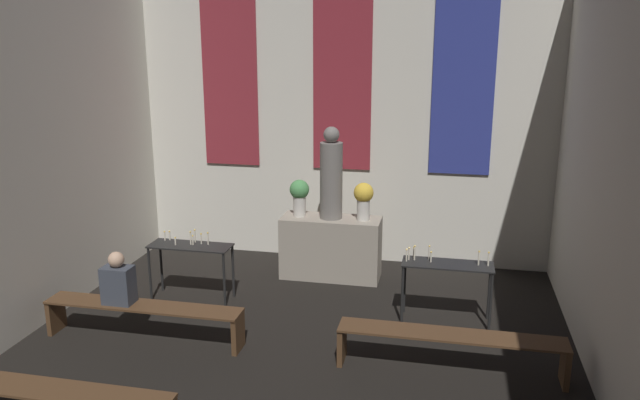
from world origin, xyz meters
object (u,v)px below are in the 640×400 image
altar (331,247)px  flower_vase_right (364,198)px  candle_rack_right (447,272)px  pew_back_right (450,343)px  pew_third_left (46,399)px  candle_rack_left (191,253)px  statue (331,177)px  pew_back_left (143,313)px  flower_vase_left (299,195)px  person_seated (118,281)px

altar → flower_vase_right: 0.94m
candle_rack_right → pew_back_right: size_ratio=0.47×
pew_third_left → candle_rack_left: bearing=88.8°
statue → flower_vase_right: (0.49, -0.00, -0.30)m
pew_back_left → pew_back_right: same height
pew_third_left → pew_back_right: same height
flower_vase_right → pew_back_left: 3.53m
altar → statue: statue is taller
candle_rack_left → pew_back_right: 3.81m
flower_vase_left → person_seated: bearing=-122.9°
pew_back_left → person_seated: person_seated is taller
flower_vase_right → pew_back_right: flower_vase_right is taller
statue → candle_rack_left: statue is taller
pew_back_right → person_seated: 3.95m
altar → flower_vase_left: size_ratio=2.66×
pew_third_left → statue: bearing=67.5°
flower_vase_left → person_seated: size_ratio=0.87×
flower_vase_right → pew_back_left: (-2.30, -2.51, -0.93)m
pew_back_right → altar: bearing=125.8°
candle_rack_right → pew_third_left: 4.78m
statue → pew_back_left: bearing=-125.8°
flower_vase_right → person_seated: size_ratio=0.87×
flower_vase_left → flower_vase_right: same height
flower_vase_right → candle_rack_left: flower_vase_right is taller
person_seated → candle_rack_right: bearing=18.6°
flower_vase_left → candle_rack_left: flower_vase_left is taller
altar → flower_vase_left: (-0.49, -0.00, 0.81)m
statue → pew_back_right: statue is taller
candle_rack_left → pew_third_left: size_ratio=0.47×
flower_vase_left → flower_vase_right: bearing=0.0°
pew_back_left → person_seated: 0.49m
statue → person_seated: bearing=-130.1°
pew_back_right → flower_vase_left: bearing=132.5°
person_seated → altar: bearing=49.9°
pew_back_left → candle_rack_left: bearing=87.1°
flower_vase_right → pew_third_left: (-2.30, -4.39, -0.93)m
altar → person_seated: size_ratio=2.31×
candle_rack_left → flower_vase_left: bearing=43.9°
flower_vase_right → pew_back_left: bearing=-132.5°
statue → pew_third_left: bearing=-112.5°
flower_vase_left → person_seated: 3.04m
candle_rack_right → pew_back_right: candle_rack_right is taller
altar → flower_vase_right: size_ratio=2.66×
pew_back_left → person_seated: size_ratio=3.78×
candle_rack_left → pew_back_left: bearing=-92.9°
altar → candle_rack_left: bearing=-145.2°
flower_vase_left → pew_back_right: 3.53m
flower_vase_right → candle_rack_right: size_ratio=0.49×
candle_rack_left → pew_back_right: candle_rack_left is taller
candle_rack_right → pew_back_left: size_ratio=0.47×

